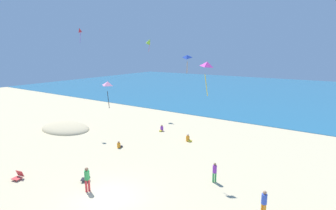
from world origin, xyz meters
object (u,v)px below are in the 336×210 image
(kite_pink, at_px, (108,84))
(person_3, at_px, (119,145))
(person_2, at_px, (215,171))
(kite_red, at_px, (80,30))
(person_1, at_px, (264,202))
(beach_chair_mid_beach, at_px, (18,176))
(person_4, at_px, (188,139))
(kite_blue, at_px, (187,57))
(kite_magenta, at_px, (207,65))
(kite_lime, at_px, (149,41))
(person_5, at_px, (87,178))
(person_0, at_px, (162,129))
(beach_chair_far_right, at_px, (86,178))

(kite_pink, bearing_deg, person_3, 132.11)
(person_2, distance_m, kite_red, 21.23)
(person_3, xyz_separation_m, kite_red, (-7.78, 2.46, 11.08))
(person_1, xyz_separation_m, person_3, (-14.18, 3.23, -0.66))
(beach_chair_mid_beach, distance_m, kite_pink, 10.80)
(person_4, height_order, kite_blue, kite_blue)
(kite_magenta, height_order, kite_lime, kite_lime)
(person_5, xyz_separation_m, kite_blue, (3.72, 6.40, 7.71))
(beach_chair_mid_beach, distance_m, person_5, 5.78)
(beach_chair_mid_beach, relative_size, person_4, 0.97)
(person_5, xyz_separation_m, kite_lime, (-9.47, 18.99, 9.37))
(kite_red, height_order, kite_pink, kite_red)
(kite_magenta, distance_m, kite_red, 22.66)
(person_0, relative_size, person_4, 0.94)
(kite_blue, xyz_separation_m, kite_pink, (-1.19, -6.58, -1.35))
(kite_magenta, bearing_deg, person_4, 121.91)
(kite_red, bearing_deg, beach_chair_far_right, -39.11)
(person_1, xyz_separation_m, kite_lime, (-19.77, 15.31, 9.44))
(person_3, bearing_deg, kite_red, 85.10)
(kite_lime, relative_size, kite_blue, 1.31)
(person_0, distance_m, person_3, 6.62)
(person_3, bearing_deg, person_2, -83.67)
(person_3, height_order, kite_magenta, kite_magenta)
(person_0, relative_size, kite_pink, 0.49)
(person_1, xyz_separation_m, kite_red, (-21.97, 5.68, 10.42))
(person_1, relative_size, kite_red, 0.95)
(person_5, bearing_deg, person_2, -115.00)
(person_1, height_order, person_5, person_5)
(person_1, bearing_deg, person_2, -91.98)
(person_2, height_order, person_5, person_5)
(beach_chair_far_right, bearing_deg, person_3, -103.56)
(person_3, relative_size, kite_blue, 0.47)
(person_0, height_order, kite_red, kite_red)
(person_4, height_order, kite_pink, kite_pink)
(person_0, bearing_deg, person_1, 47.79)
(kite_blue, height_order, kite_red, kite_red)
(kite_blue, relative_size, kite_pink, 0.94)
(kite_pink, bearing_deg, kite_blue, 79.75)
(beach_chair_far_right, xyz_separation_m, person_0, (-2.40, 12.70, -0.01))
(person_5, bearing_deg, kite_lime, -40.40)
(beach_chair_far_right, relative_size, person_0, 1.05)
(person_2, xyz_separation_m, kite_magenta, (2.13, -6.23, 7.72))
(person_4, distance_m, kite_red, 16.81)
(person_1, relative_size, person_4, 2.01)
(person_3, relative_size, kite_red, 0.41)
(kite_lime, bearing_deg, person_1, -37.76)
(person_2, distance_m, kite_blue, 8.33)
(beach_chair_mid_beach, height_order, kite_pink, kite_pink)
(kite_magenta, relative_size, kite_pink, 0.94)
(kite_red, bearing_deg, person_3, -17.52)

